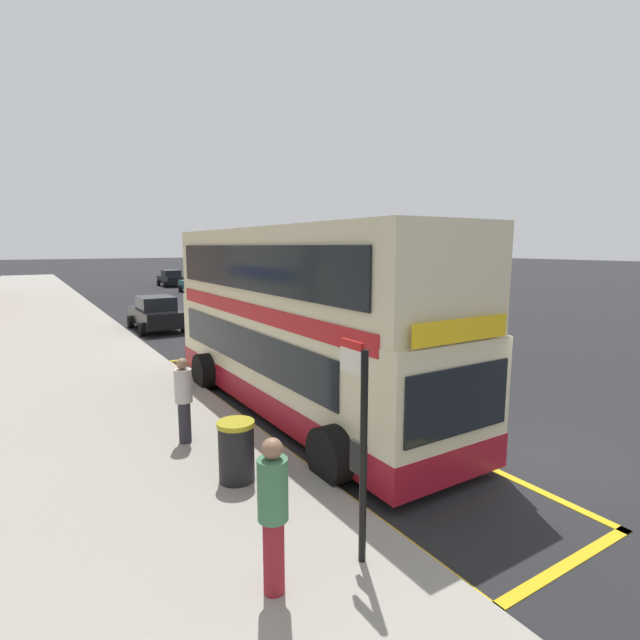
# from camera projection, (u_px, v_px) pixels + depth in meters

# --- Properties ---
(ground_plane) EXTENTS (260.00, 260.00, 0.00)m
(ground_plane) POSITION_uv_depth(u_px,v_px,m) (147.00, 300.00, 36.17)
(ground_plane) COLOR black
(pavement_near) EXTENTS (6.00, 76.00, 0.14)m
(pavement_near) POSITION_uv_depth(u_px,v_px,m) (40.00, 305.00, 32.49)
(pavement_near) COLOR gray
(pavement_near) RESTS_ON ground
(double_decker_bus) EXTENTS (3.27, 10.25, 4.40)m
(double_decker_bus) POSITION_uv_depth(u_px,v_px,m) (297.00, 326.00, 11.68)
(double_decker_bus) COLOR beige
(double_decker_bus) RESTS_ON ground
(bus_bay_markings) EXTENTS (2.95, 13.78, 0.01)m
(bus_bay_markings) POSITION_uv_depth(u_px,v_px,m) (300.00, 410.00, 11.78)
(bus_bay_markings) COLOR gold
(bus_bay_markings) RESTS_ON ground
(bus_stop_sign) EXTENTS (0.09, 0.51, 2.73)m
(bus_stop_sign) POSITION_uv_depth(u_px,v_px,m) (360.00, 435.00, 5.77)
(bus_stop_sign) COLOR black
(bus_stop_sign) RESTS_ON pavement_near
(parked_car_black_distant) EXTENTS (2.09, 4.20, 1.62)m
(parked_car_black_distant) POSITION_uv_depth(u_px,v_px,m) (171.00, 278.00, 47.87)
(parked_car_black_distant) COLOR black
(parked_car_black_distant) RESTS_ON ground
(parked_car_teal_far) EXTENTS (2.09, 4.20, 1.62)m
(parked_car_teal_far) POSITION_uv_depth(u_px,v_px,m) (196.00, 284.00, 41.20)
(parked_car_teal_far) COLOR #196066
(parked_car_teal_far) RESTS_ON ground
(parked_car_black_kerbside) EXTENTS (2.09, 4.20, 1.62)m
(parked_car_black_kerbside) POSITION_uv_depth(u_px,v_px,m) (156.00, 313.00, 22.96)
(parked_car_black_kerbside) COLOR black
(parked_car_black_kerbside) RESTS_ON ground
(pedestrian_waiting_near_sign) EXTENTS (0.34, 0.34, 1.70)m
(pedestrian_waiting_near_sign) POSITION_uv_depth(u_px,v_px,m) (184.00, 397.00, 9.41)
(pedestrian_waiting_near_sign) COLOR #26262D
(pedestrian_waiting_near_sign) RESTS_ON pavement_near
(pedestrian_further_back) EXTENTS (0.34, 0.34, 1.81)m
(pedestrian_further_back) POSITION_uv_depth(u_px,v_px,m) (273.00, 509.00, 5.27)
(pedestrian_further_back) COLOR maroon
(pedestrian_further_back) RESTS_ON pavement_near
(litter_bin) EXTENTS (0.61, 0.61, 1.01)m
(litter_bin) POSITION_uv_depth(u_px,v_px,m) (236.00, 451.00, 7.93)
(litter_bin) COLOR black
(litter_bin) RESTS_ON pavement_near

